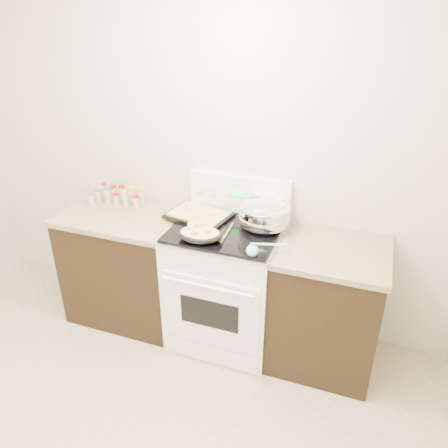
% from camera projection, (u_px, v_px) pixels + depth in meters
% --- Properties ---
extents(room_shell, '(4.10, 3.60, 2.75)m').
position_uv_depth(room_shell, '(6.00, 198.00, 1.59)').
color(room_shell, beige).
rests_on(room_shell, ground).
extents(counter_left, '(0.93, 0.67, 0.92)m').
position_uv_depth(counter_left, '(130.00, 264.00, 3.50)').
color(counter_left, black).
rests_on(counter_left, ground).
extents(counter_right, '(0.73, 0.67, 0.92)m').
position_uv_depth(counter_right, '(326.00, 306.00, 3.02)').
color(counter_right, black).
rests_on(counter_right, ground).
extents(kitchen_range, '(0.78, 0.73, 1.22)m').
position_uv_depth(kitchen_range, '(227.00, 282.00, 3.23)').
color(kitchen_range, white).
rests_on(kitchen_range, ground).
extents(mixing_bowl, '(0.41, 0.41, 0.22)m').
position_uv_depth(mixing_bowl, '(264.00, 216.00, 3.00)').
color(mixing_bowl, silver).
rests_on(mixing_bowl, kitchen_range).
extents(roasting_pan, '(0.32, 0.25, 0.12)m').
position_uv_depth(roasting_pan, '(200.00, 233.00, 2.85)').
color(roasting_pan, black).
rests_on(roasting_pan, kitchen_range).
extents(baking_sheet, '(0.50, 0.39, 0.06)m').
position_uv_depth(baking_sheet, '(199.00, 215.00, 3.17)').
color(baking_sheet, black).
rests_on(baking_sheet, kitchen_range).
extents(wooden_spoon, '(0.04, 0.28, 0.04)m').
position_uv_depth(wooden_spoon, '(223.00, 237.00, 2.89)').
color(wooden_spoon, tan).
rests_on(wooden_spoon, kitchen_range).
extents(blue_ladle, '(0.23, 0.19, 0.10)m').
position_uv_depth(blue_ladle, '(254.00, 250.00, 2.69)').
color(blue_ladle, '#9AD9E6').
rests_on(blue_ladle, kitchen_range).
extents(spice_jars, '(0.39, 0.24, 0.13)m').
position_uv_depth(spice_jars, '(118.00, 195.00, 3.43)').
color(spice_jars, '#BFB28C').
rests_on(spice_jars, counter_left).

